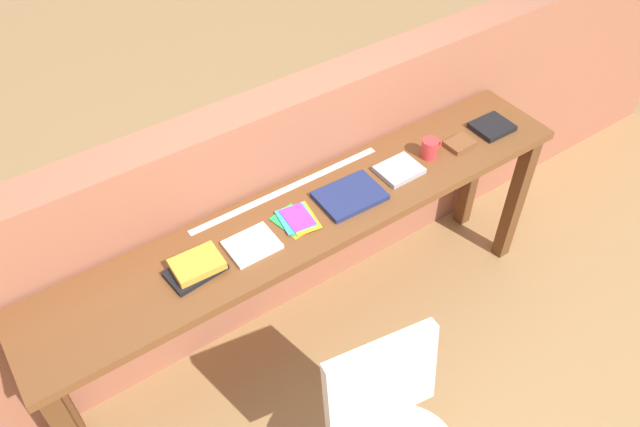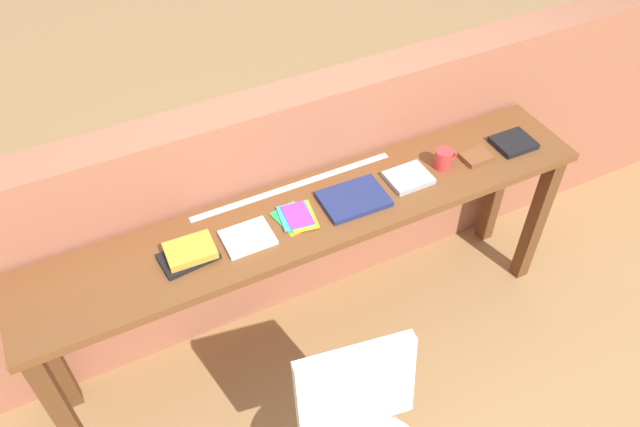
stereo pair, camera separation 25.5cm
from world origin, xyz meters
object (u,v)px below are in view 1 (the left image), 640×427
(magazine_cycling, at_px, (252,245))
(pamphlet_pile_colourful, at_px, (296,219))
(leather_journal_brown, at_px, (460,144))
(book_repair_rightmost, at_px, (492,127))
(book_open_centre, at_px, (350,196))
(mug, at_px, (430,148))
(book_stack_leftmost, at_px, (196,267))

(magazine_cycling, relative_size, pamphlet_pile_colourful, 1.02)
(magazine_cycling, relative_size, leather_journal_brown, 1.52)
(book_repair_rightmost, bearing_deg, book_open_centre, -179.42)
(pamphlet_pile_colourful, distance_m, book_repair_rightmost, 1.11)
(pamphlet_pile_colourful, bearing_deg, book_open_centre, -3.48)
(mug, xyz_separation_m, book_repair_rightmost, (0.38, -0.02, -0.03))
(magazine_cycling, height_order, book_repair_rightmost, book_repair_rightmost)
(book_stack_leftmost, bearing_deg, mug, 0.59)
(mug, bearing_deg, book_stack_leftmost, -179.41)
(book_open_centre, xyz_separation_m, mug, (0.46, 0.02, 0.03))
(mug, bearing_deg, book_repair_rightmost, -2.90)
(book_open_centre, relative_size, mug, 2.51)
(book_stack_leftmost, relative_size, pamphlet_pile_colourful, 1.18)
(pamphlet_pile_colourful, xyz_separation_m, mug, (0.73, 0.00, 0.04))
(magazine_cycling, height_order, book_open_centre, book_open_centre)
(book_stack_leftmost, distance_m, leather_journal_brown, 1.35)
(magazine_cycling, bearing_deg, book_repair_rightmost, 0.26)
(magazine_cycling, xyz_separation_m, leather_journal_brown, (1.11, -0.00, 0.00))
(book_open_centre, relative_size, leather_journal_brown, 2.12)
(book_stack_leftmost, distance_m, pamphlet_pile_colourful, 0.46)
(mug, height_order, book_repair_rightmost, mug)
(book_stack_leftmost, xyz_separation_m, book_repair_rightmost, (1.57, -0.01, -0.01))
(leather_journal_brown, relative_size, book_repair_rightmost, 0.72)
(pamphlet_pile_colourful, bearing_deg, book_repair_rightmost, -0.94)
(book_stack_leftmost, bearing_deg, book_repair_rightmost, -0.26)
(book_stack_leftmost, xyz_separation_m, mug, (1.18, 0.01, 0.02))
(pamphlet_pile_colourful, bearing_deg, magazine_cycling, -174.73)
(book_stack_leftmost, relative_size, magazine_cycling, 1.15)
(book_open_centre, height_order, leather_journal_brown, leather_journal_brown)
(pamphlet_pile_colourful, relative_size, book_repair_rightmost, 1.07)
(magazine_cycling, distance_m, pamphlet_pile_colourful, 0.22)
(mug, bearing_deg, pamphlet_pile_colourful, -179.90)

